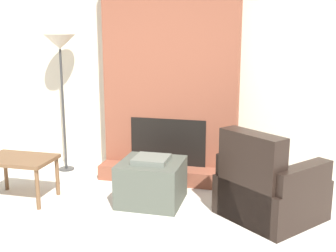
{
  "coord_description": "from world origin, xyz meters",
  "views": [
    {
      "loc": [
        1.21,
        -2.58,
        1.79
      ],
      "look_at": [
        0.0,
        2.29,
        0.67
      ],
      "focal_mm": 45.0,
      "sensor_mm": 36.0,
      "label": 1
    }
  ],
  "objects": [
    {
      "name": "fireplace",
      "position": [
        0.0,
        2.44,
        1.23
      ],
      "size": [
        1.65,
        0.62,
        2.6
      ],
      "color": "brown",
      "rests_on": "ground_plane"
    },
    {
      "name": "floor_lamp_left",
      "position": [
        -1.4,
        2.29,
        1.6
      ],
      "size": [
        0.4,
        0.4,
        1.77
      ],
      "color": "#333333",
      "rests_on": "ground_plane"
    },
    {
      "name": "ottoman",
      "position": [
        0.01,
        1.51,
        0.24
      ],
      "size": [
        0.65,
        0.63,
        0.51
      ],
      "color": "#474C42",
      "rests_on": "ground_plane"
    },
    {
      "name": "wall_back",
      "position": [
        0.0,
        2.65,
        1.3
      ],
      "size": [
        7.51,
        0.06,
        2.6
      ],
      "primitive_type": "cube",
      "color": "beige",
      "rests_on": "ground_plane"
    },
    {
      "name": "armchair",
      "position": [
        1.21,
        1.4,
        0.28
      ],
      "size": [
        1.16,
        1.15,
        0.9
      ],
      "rotation": [
        0.0,
        0.0,
        2.45
      ],
      "color": "black",
      "rests_on": "ground_plane"
    },
    {
      "name": "side_table",
      "position": [
        -1.4,
        1.25,
        0.41
      ],
      "size": [
        0.74,
        0.49,
        0.47
      ],
      "color": "brown",
      "rests_on": "ground_plane"
    }
  ]
}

